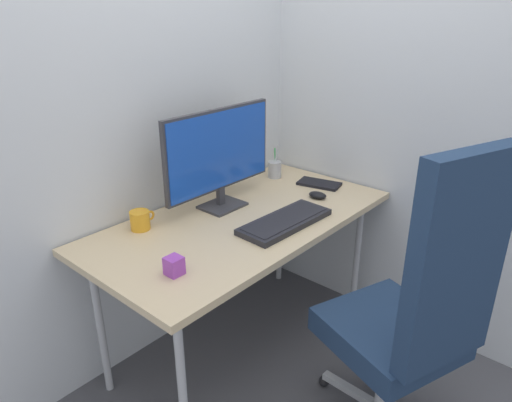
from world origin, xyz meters
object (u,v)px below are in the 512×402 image
Objects in this scene: monitor at (219,153)px; pen_holder at (275,169)px; office_chair at (416,309)px; notebook at (319,184)px; desk_clamp_accessory at (174,266)px; keyboard at (285,221)px; mouse at (318,195)px; coffee_mug at (140,220)px.

pen_holder is at bearing 7.41° from monitor.
office_chair is 1.01m from notebook.
office_chair is 18.26× the size of desk_clamp_accessory.
notebook is (0.06, -0.26, -0.04)m from pen_holder.
mouse is (0.35, 0.06, 0.00)m from keyboard.
notebook is (0.16, 0.10, -0.01)m from mouse.
office_chair is 1.08m from monitor.
notebook is at bearing 17.55° from keyboard.
monitor reaches higher than desk_clamp_accessory.
keyboard reaches higher than notebook.
keyboard is at bearing 83.51° from office_chair.
pen_holder reaches higher than keyboard.
desk_clamp_accessory is (-0.52, 0.70, 0.14)m from office_chair.
office_chair is 0.84m from mouse.
coffee_mug reaches higher than desk_clamp_accessory.
coffee_mug reaches higher than keyboard.
monitor is at bearing 132.75° from mouse.
coffee_mug is (-0.40, 0.09, -0.23)m from monitor.
mouse is 0.42× the size of notebook.
notebook is (0.55, -0.20, -0.26)m from monitor.
monitor is 0.67m from desk_clamp_accessory.
mouse reaches higher than notebook.
keyboard is 0.35m from mouse.
desk_clamp_accessory is (-0.14, -0.40, -0.01)m from coffee_mug.
office_chair reaches higher than pen_holder.
mouse is at bearing 0.83° from desk_clamp_accessory.
desk_clamp_accessory reaches higher than keyboard.
office_chair is 1.96× the size of monitor.
desk_clamp_accessory is at bearing -150.51° from monitor.
desk_clamp_accessory is (-0.94, -0.01, 0.02)m from mouse.
pen_holder reaches higher than coffee_mug.
keyboard is 0.63m from coffee_mug.
monitor is at bearing 97.02° from keyboard.
desk_clamp_accessory is at bearing -160.21° from pen_holder.
office_chair reaches higher than monitor.
coffee_mug reaches higher than notebook.
notebook is at bearing 5.87° from desk_clamp_accessory.
notebook is at bearing -16.55° from coffee_mug.
monitor is 9.31× the size of desk_clamp_accessory.
desk_clamp_accessory is at bearing 175.40° from keyboard.
mouse is at bearing 10.04° from keyboard.
pen_holder is 0.90m from coffee_mug.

